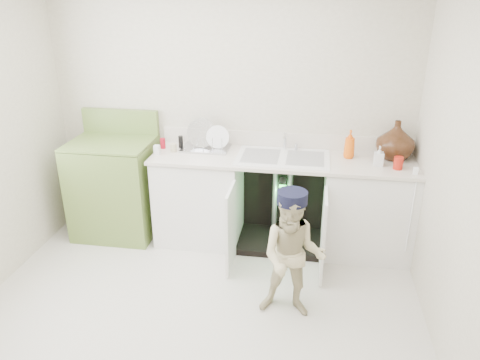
% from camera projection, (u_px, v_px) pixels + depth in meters
% --- Properties ---
extents(ground, '(3.50, 3.50, 0.00)m').
position_uv_depth(ground, '(196.00, 315.00, 3.64)').
color(ground, '#BDB6A6').
rests_on(ground, ground).
extents(room_shell, '(6.00, 5.50, 1.26)m').
position_uv_depth(room_shell, '(189.00, 166.00, 3.15)').
color(room_shell, beige).
rests_on(room_shell, ground).
extents(counter_run, '(2.44, 1.02, 1.26)m').
position_uv_depth(counter_run, '(285.00, 199.00, 4.46)').
color(counter_run, white).
rests_on(counter_run, ground).
extents(avocado_stove, '(0.79, 0.65, 1.22)m').
position_uv_depth(avocado_stove, '(115.00, 186.00, 4.68)').
color(avocado_stove, olive).
rests_on(avocado_stove, ground).
extents(repair_worker, '(0.50, 0.91, 1.03)m').
position_uv_depth(repair_worker, '(293.00, 255.00, 3.47)').
color(repair_worker, '#C4B88D').
rests_on(repair_worker, ground).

